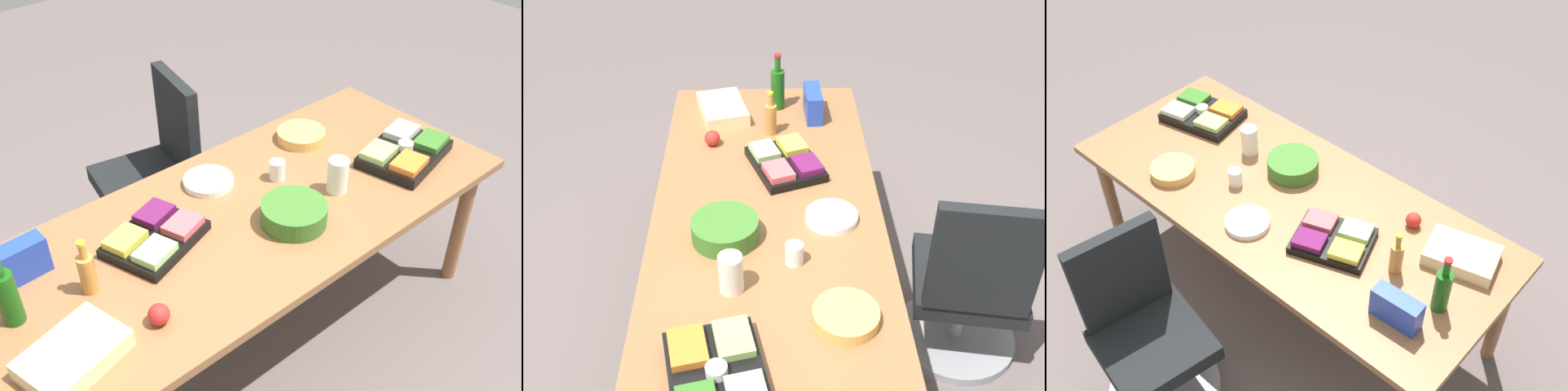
% 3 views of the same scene
% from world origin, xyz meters
% --- Properties ---
extents(ground_plane, '(10.00, 10.00, 0.00)m').
position_xyz_m(ground_plane, '(0.00, 0.00, 0.00)').
color(ground_plane, '#605453').
extents(conference_table, '(2.34, 0.98, 0.75)m').
position_xyz_m(conference_table, '(0.00, 0.00, 0.68)').
color(conference_table, '#8E5D38').
rests_on(conference_table, ground).
extents(office_chair, '(0.56, 0.56, 0.97)m').
position_xyz_m(office_chair, '(0.09, 0.89, 0.37)').
color(office_chair, gray).
rests_on(office_chair, ground).
extents(mayo_jar, '(0.10, 0.10, 0.16)m').
position_xyz_m(mayo_jar, '(0.40, -0.14, 0.83)').
color(mayo_jar, white).
rests_on(mayo_jar, conference_table).
extents(fruit_platter, '(0.43, 0.38, 0.07)m').
position_xyz_m(fruit_platter, '(-0.38, 0.09, 0.78)').
color(fruit_platter, black).
rests_on(fruit_platter, conference_table).
extents(chip_bowl, '(0.27, 0.27, 0.05)m').
position_xyz_m(chip_bowl, '(0.57, 0.26, 0.78)').
color(chip_bowl, '#DFA852').
rests_on(chip_bowl, conference_table).
extents(veggie_tray, '(0.47, 0.38, 0.09)m').
position_xyz_m(veggie_tray, '(0.83, -0.17, 0.79)').
color(veggie_tray, black).
rests_on(veggie_tray, conference_table).
extents(wine_bottle, '(0.08, 0.08, 0.31)m').
position_xyz_m(wine_bottle, '(-0.96, 0.07, 0.87)').
color(wine_bottle, '#165412').
rests_on(wine_bottle, conference_table).
extents(dressing_bottle, '(0.07, 0.07, 0.23)m').
position_xyz_m(dressing_bottle, '(-0.69, 0.03, 0.84)').
color(dressing_bottle, '#C58039').
rests_on(dressing_bottle, conference_table).
extents(salad_bowl, '(0.30, 0.30, 0.09)m').
position_xyz_m(salad_bowl, '(0.11, -0.17, 0.80)').
color(salad_bowl, '#386D27').
rests_on(salad_bowl, conference_table).
extents(chip_bag_blue, '(0.22, 0.09, 0.15)m').
position_xyz_m(chip_bag_blue, '(-0.86, 0.25, 0.83)').
color(chip_bag_blue, '#2242B6').
rests_on(chip_bag_blue, conference_table).
extents(apple_red, '(0.09, 0.09, 0.08)m').
position_xyz_m(apple_red, '(-0.59, -0.26, 0.79)').
color(apple_red, red).
rests_on(apple_red, conference_table).
extents(paper_plate_stack, '(0.26, 0.26, 0.03)m').
position_xyz_m(paper_plate_stack, '(0.01, 0.27, 0.77)').
color(paper_plate_stack, white).
rests_on(paper_plate_stack, conference_table).
extents(sheet_cake, '(0.36, 0.29, 0.07)m').
position_xyz_m(sheet_cake, '(-0.88, -0.22, 0.79)').
color(sheet_cake, beige).
rests_on(sheet_cake, conference_table).
extents(paper_cup, '(0.08, 0.08, 0.09)m').
position_xyz_m(paper_cup, '(0.27, 0.10, 0.80)').
color(paper_cup, white).
rests_on(paper_cup, conference_table).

